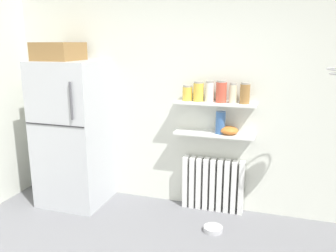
% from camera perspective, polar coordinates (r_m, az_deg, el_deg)
% --- Properties ---
extents(back_wall, '(7.04, 0.10, 2.60)m').
position_cam_1_polar(back_wall, '(4.02, 4.11, 4.77)').
color(back_wall, silver).
rests_on(back_wall, ground_plane).
extents(refrigerator, '(0.75, 0.72, 1.91)m').
position_cam_1_polar(refrigerator, '(4.28, -15.41, -0.60)').
color(refrigerator, '#B7BABF').
rests_on(refrigerator, ground_plane).
extents(radiator, '(0.70, 0.12, 0.62)m').
position_cam_1_polar(radiator, '(4.11, 7.38, -9.49)').
color(radiator, white).
rests_on(radiator, ground_plane).
extents(wall_shelf_lower, '(0.89, 0.22, 0.02)m').
position_cam_1_polar(wall_shelf_lower, '(3.88, 7.57, -1.33)').
color(wall_shelf_lower, white).
extents(wall_shelf_upper, '(0.89, 0.22, 0.02)m').
position_cam_1_polar(wall_shelf_upper, '(3.81, 7.74, 3.72)').
color(wall_shelf_upper, white).
extents(storage_jar_0, '(0.11, 0.11, 0.17)m').
position_cam_1_polar(storage_jar_0, '(3.86, 3.20, 5.42)').
color(storage_jar_0, yellow).
rests_on(storage_jar_0, wall_shelf_upper).
extents(storage_jar_1, '(0.11, 0.11, 0.22)m').
position_cam_1_polar(storage_jar_1, '(3.83, 5.02, 5.67)').
color(storage_jar_1, yellow).
rests_on(storage_jar_1, wall_shelf_upper).
extents(storage_jar_2, '(0.10, 0.10, 0.23)m').
position_cam_1_polar(storage_jar_2, '(3.80, 6.87, 5.63)').
color(storage_jar_2, silver).
rests_on(storage_jar_2, wall_shelf_upper).
extents(storage_jar_3, '(0.12, 0.12, 0.24)m').
position_cam_1_polar(storage_jar_3, '(3.78, 8.73, 5.60)').
color(storage_jar_3, '#C64C38').
rests_on(storage_jar_3, wall_shelf_upper).
extents(storage_jar_4, '(0.08, 0.08, 0.21)m').
position_cam_1_polar(storage_jar_4, '(3.76, 10.61, 5.31)').
color(storage_jar_4, beige).
rests_on(storage_jar_4, wall_shelf_upper).
extents(storage_jar_5, '(0.10, 0.10, 0.23)m').
position_cam_1_polar(storage_jar_5, '(3.75, 12.51, 5.28)').
color(storage_jar_5, olive).
rests_on(storage_jar_5, wall_shelf_upper).
extents(vase, '(0.11, 0.11, 0.25)m').
position_cam_1_polar(vase, '(3.84, 8.60, 0.55)').
color(vase, '#38609E').
rests_on(vase, wall_shelf_lower).
extents(shelf_bowl, '(0.20, 0.20, 0.09)m').
position_cam_1_polar(shelf_bowl, '(3.85, 10.00, -0.69)').
color(shelf_bowl, orange).
rests_on(shelf_bowl, wall_shelf_lower).
extents(pet_food_bowl, '(0.20, 0.20, 0.05)m').
position_cam_1_polar(pet_food_bowl, '(3.80, 7.41, -16.41)').
color(pet_food_bowl, '#B7B7BC').
rests_on(pet_food_bowl, ground_plane).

